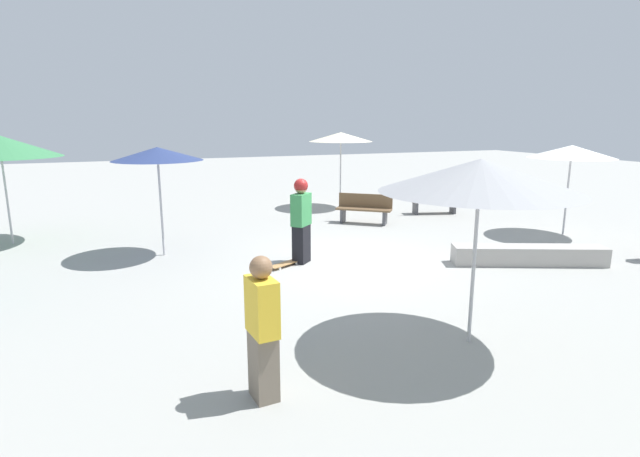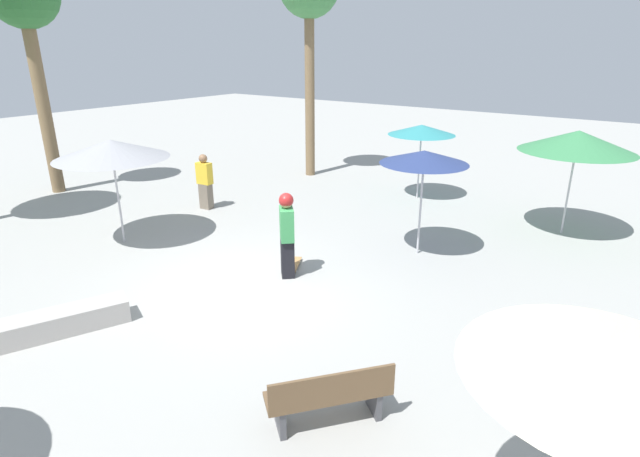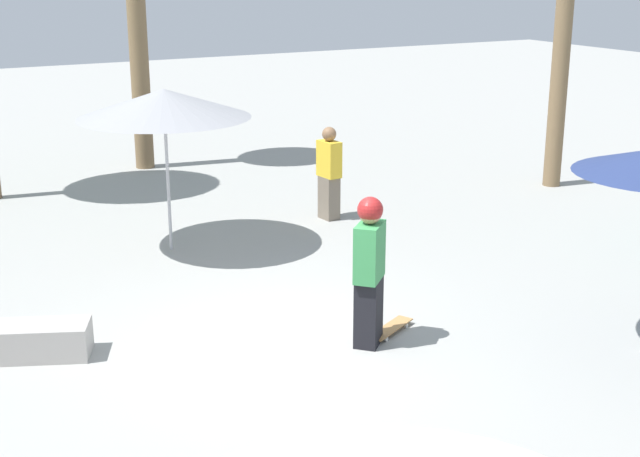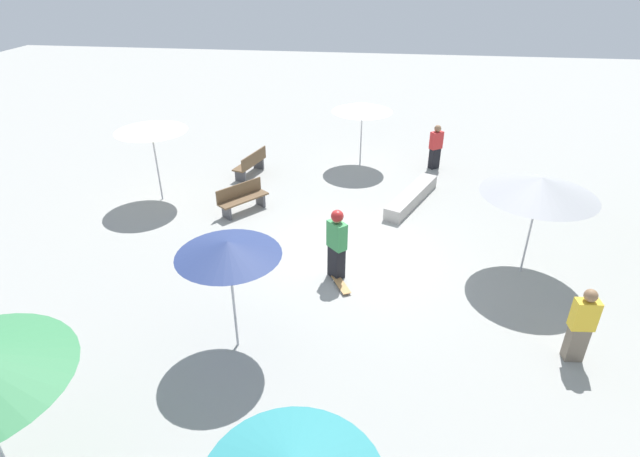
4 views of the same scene
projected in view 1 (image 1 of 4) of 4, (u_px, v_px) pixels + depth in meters
ground_plane at (346, 261)px, 10.76m from camera, size 60.00×60.00×0.00m
skater_main at (301, 218)px, 10.44m from camera, size 0.53×0.52×1.80m
skateboard at (285, 264)px, 10.35m from camera, size 0.80×0.55×0.07m
concrete_ledge at (529, 255)px, 10.47m from camera, size 3.10×1.72×0.39m
bench_near at (435, 201)px, 15.99m from camera, size 1.66×0.86×0.85m
bench_far at (364, 209)px, 14.56m from camera, size 1.52×1.35×0.85m
shade_umbrella_cream at (341, 137)px, 16.84m from camera, size 2.15×2.15×2.56m
shade_umbrella_grey at (480, 176)px, 6.38m from camera, size 2.60×2.60×2.50m
shade_umbrella_navy at (157, 154)px, 10.74m from camera, size 1.94×1.94×2.41m
shade_umbrella_white at (572, 152)px, 12.75m from camera, size 2.15×2.15×2.34m
shade_umbrella_green at (0, 146)px, 11.71m from camera, size 2.70×2.70×2.62m
bystander_watching at (263, 329)px, 5.32m from camera, size 0.28×0.46×1.62m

